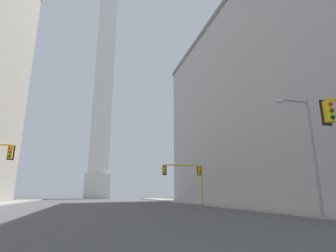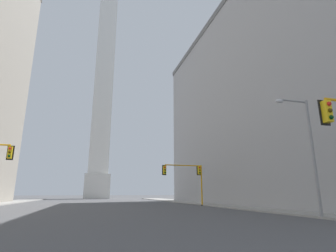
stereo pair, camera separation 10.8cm
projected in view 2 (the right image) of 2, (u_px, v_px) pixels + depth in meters
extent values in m
cube|color=gray|center=(230.00, 206.00, 32.64)|extent=(5.00, 92.83, 0.15)
cube|color=#9E9EA0|center=(306.00, 108.00, 40.50)|extent=(28.02, 48.04, 28.87)
cube|color=slate|center=(295.00, 24.00, 44.20)|extent=(28.30, 48.52, 0.90)
cube|color=silver|center=(97.00, 186.00, 75.48)|extent=(7.07, 7.07, 6.87)
cube|color=white|center=(104.00, 72.00, 84.39)|extent=(5.66, 5.66, 64.91)
cylinder|color=orange|center=(202.00, 185.00, 35.22)|extent=(0.18, 0.18, 5.32)
cylinder|color=#262626|center=(202.00, 205.00, 34.57)|extent=(0.40, 0.40, 0.10)
cube|color=yellow|center=(199.00, 170.00, 35.63)|extent=(0.36, 0.36, 1.10)
cube|color=black|center=(199.00, 170.00, 35.79)|extent=(0.58, 0.07, 1.32)
sphere|color=red|center=(200.00, 168.00, 35.54)|extent=(0.22, 0.22, 0.22)
sphere|color=#483506|center=(200.00, 170.00, 35.46)|extent=(0.22, 0.22, 0.22)
sphere|color=#073410|center=(200.00, 173.00, 35.37)|extent=(0.22, 0.22, 0.22)
cylinder|color=orange|center=(183.00, 165.00, 35.16)|extent=(5.17, 0.14, 0.14)
sphere|color=orange|center=(201.00, 166.00, 35.86)|extent=(0.18, 0.18, 0.18)
cube|color=yellow|center=(165.00, 170.00, 34.30)|extent=(0.36, 0.36, 1.10)
cube|color=black|center=(164.00, 170.00, 34.46)|extent=(0.58, 0.07, 1.32)
sphere|color=red|center=(165.00, 167.00, 34.21)|extent=(0.22, 0.22, 0.22)
sphere|color=#483506|center=(165.00, 170.00, 34.13)|extent=(0.22, 0.22, 0.22)
sphere|color=#073410|center=(165.00, 172.00, 34.04)|extent=(0.22, 0.22, 0.22)
cube|color=yellow|center=(10.00, 152.00, 23.64)|extent=(0.36, 0.36, 1.10)
cube|color=black|center=(10.00, 153.00, 23.80)|extent=(0.58, 0.06, 1.32)
sphere|color=red|center=(10.00, 148.00, 23.55)|extent=(0.22, 0.22, 0.22)
sphere|color=#483506|center=(9.00, 152.00, 23.47)|extent=(0.22, 0.22, 0.22)
sphere|color=#073410|center=(9.00, 156.00, 23.38)|extent=(0.22, 0.22, 0.22)
cube|color=yellow|center=(327.00, 112.00, 12.87)|extent=(0.35, 0.35, 1.10)
cube|color=black|center=(324.00, 113.00, 13.04)|extent=(0.58, 0.05, 1.32)
sphere|color=red|center=(329.00, 104.00, 12.78)|extent=(0.22, 0.22, 0.22)
sphere|color=#483506|center=(330.00, 110.00, 12.69)|extent=(0.22, 0.22, 0.22)
sphere|color=#073410|center=(331.00, 117.00, 12.61)|extent=(0.22, 0.22, 0.22)
cylinder|color=gray|center=(313.00, 156.00, 17.87)|extent=(0.20, 0.20, 8.09)
cylinder|color=gray|center=(293.00, 101.00, 18.53)|extent=(2.29, 0.12, 0.12)
sphere|color=gray|center=(306.00, 103.00, 18.84)|extent=(0.20, 0.20, 0.20)
ellipsoid|color=silver|center=(279.00, 101.00, 18.19)|extent=(0.64, 0.36, 0.26)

